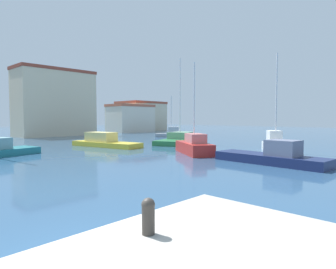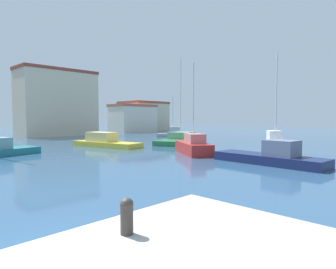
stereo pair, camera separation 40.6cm
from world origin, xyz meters
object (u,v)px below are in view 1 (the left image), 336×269
Objects in this scene: sailboat_red_distant_east at (194,146)px; motorboat_yellow_inner_mooring at (104,141)px; mooring_bollard at (148,214)px; motorboat_navy_mid_harbor at (273,156)px; sailboat_grey_outer_mooring at (172,133)px; sailboat_green_behind_lamppost at (180,139)px; sailboat_white_center_channel at (275,144)px.

sailboat_red_distant_east is 0.91× the size of motorboat_yellow_inner_mooring.
mooring_bollard reaches higher than motorboat_navy_mid_harbor.
sailboat_grey_outer_mooring is 0.77× the size of motorboat_yellow_inner_mooring.
sailboat_green_behind_lamppost is (23.12, 19.52, -0.98)m from mooring_bollard.
sailboat_white_center_channel is at bearing -64.26° from motorboat_yellow_inner_mooring.
sailboat_white_center_channel reaches higher than mooring_bollard.
motorboat_yellow_inner_mooring is at bearing 92.53° from motorboat_navy_mid_harbor.
sailboat_red_distant_east reaches higher than motorboat_yellow_inner_mooring.
sailboat_white_center_channel is 1.33× the size of sailboat_grey_outer_mooring.
mooring_bollard is at bearing -162.82° from motorboat_navy_mid_harbor.
sailboat_grey_outer_mooring reaches higher than motorboat_navy_mid_harbor.
sailboat_red_distant_east is 7.14m from motorboat_navy_mid_harbor.
mooring_bollard is 19.98m from sailboat_red_distant_east.
motorboat_yellow_inner_mooring is (14.53, 22.50, -0.93)m from mooring_bollard.
motorboat_yellow_inner_mooring is (-8.59, 2.98, 0.05)m from sailboat_green_behind_lamppost.
sailboat_green_behind_lamppost is (1.32, 12.09, -0.20)m from sailboat_white_center_channel.
mooring_bollard is 0.07× the size of motorboat_yellow_inner_mooring.
sailboat_red_distant_east is (-5.71, 4.40, -0.02)m from sailboat_white_center_channel.
sailboat_red_distant_east is at bearing -132.42° from sailboat_grey_outer_mooring.
sailboat_white_center_channel is 1.13× the size of sailboat_red_distant_east.
sailboat_green_behind_lamppost reaches higher than motorboat_yellow_inner_mooring.
sailboat_white_center_channel reaches higher than motorboat_navy_mid_harbor.
sailboat_green_behind_lamppost is 16.72m from motorboat_navy_mid_harbor.
sailboat_red_distant_east is 10.79m from motorboat_yellow_inner_mooring.
motorboat_yellow_inner_mooring is at bearing 115.74° from sailboat_white_center_channel.
sailboat_green_behind_lamppost reaches higher than sailboat_white_center_channel.
motorboat_navy_mid_harbor is (-6.48, -2.70, -0.18)m from sailboat_white_center_channel.
sailboat_red_distant_east is at bearing 83.82° from motorboat_navy_mid_harbor.
sailboat_white_center_channel is 16.74m from motorboat_yellow_inner_mooring.
sailboat_grey_outer_mooring is (30.87, 28.01, -0.89)m from mooring_bollard.
sailboat_red_distant_east is 1.18× the size of sailboat_grey_outer_mooring.
sailboat_red_distant_east is at bearing -132.45° from sailboat_green_behind_lamppost.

